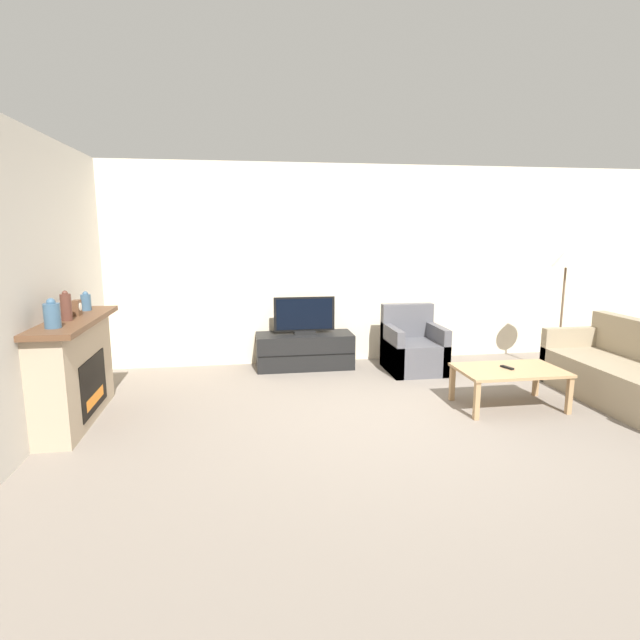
# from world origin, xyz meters

# --- Properties ---
(ground_plane) EXTENTS (24.00, 24.00, 0.00)m
(ground_plane) POSITION_xyz_m (0.00, 0.00, 0.00)
(ground_plane) COLOR slate
(wall_back) EXTENTS (12.00, 0.06, 2.70)m
(wall_back) POSITION_xyz_m (0.00, 2.40, 1.35)
(wall_back) COLOR beige
(wall_back) RESTS_ON ground
(wall_left) EXTENTS (0.06, 12.00, 2.70)m
(wall_left) POSITION_xyz_m (-3.24, 0.00, 1.35)
(wall_left) COLOR beige
(wall_left) RESTS_ON ground
(fireplace) EXTENTS (0.45, 1.57, 1.01)m
(fireplace) POSITION_xyz_m (-3.04, 0.52, 0.51)
(fireplace) COLOR tan
(fireplace) RESTS_ON ground
(mantel_vase_left) EXTENTS (0.13, 0.13, 0.26)m
(mantel_vase_left) POSITION_xyz_m (-3.03, 0.05, 1.12)
(mantel_vase_left) COLOR #385670
(mantel_vase_left) RESTS_ON fireplace
(mantel_vase_centre_left) EXTENTS (0.09, 0.09, 0.28)m
(mantel_vase_centre_left) POSITION_xyz_m (-3.03, 0.41, 1.14)
(mantel_vase_centre_left) COLOR #512D23
(mantel_vase_centre_left) RESTS_ON fireplace
(mantel_vase_right) EXTENTS (0.10, 0.10, 0.20)m
(mantel_vase_right) POSITION_xyz_m (-3.03, 1.00, 1.10)
(mantel_vase_right) COLOR #385670
(mantel_vase_right) RESTS_ON fireplace
(mantel_clock) EXTENTS (0.08, 0.11, 0.15)m
(mantel_clock) POSITION_xyz_m (-3.02, 0.68, 1.08)
(mantel_clock) COLOR brown
(mantel_clock) RESTS_ON fireplace
(tv_stand) EXTENTS (1.28, 0.52, 0.46)m
(tv_stand) POSITION_xyz_m (-0.63, 2.07, 0.23)
(tv_stand) COLOR black
(tv_stand) RESTS_ON ground
(tv) EXTENTS (0.81, 0.18, 0.49)m
(tv) POSITION_xyz_m (-0.63, 2.07, 0.69)
(tv) COLOR black
(tv) RESTS_ON tv_stand
(armchair) EXTENTS (0.70, 0.76, 0.85)m
(armchair) POSITION_xyz_m (0.76, 1.71, 0.28)
(armchair) COLOR #4C4C51
(armchair) RESTS_ON ground
(coffee_table) EXTENTS (1.07, 0.66, 0.41)m
(coffee_table) POSITION_xyz_m (1.28, 0.23, 0.37)
(coffee_table) COLOR #A37F56
(coffee_table) RESTS_ON ground
(remote) EXTENTS (0.09, 0.15, 0.02)m
(remote) POSITION_xyz_m (1.26, 0.25, 0.42)
(remote) COLOR black
(remote) RESTS_ON coffee_table
(couch) EXTENTS (0.82, 1.99, 0.85)m
(couch) POSITION_xyz_m (2.61, 0.07, 0.29)
(couch) COLOR gray
(couch) RESTS_ON ground
(floor_lamp) EXTENTS (0.34, 0.34, 1.59)m
(floor_lamp) POSITION_xyz_m (2.61, 1.37, 1.38)
(floor_lamp) COLOR black
(floor_lamp) RESTS_ON ground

